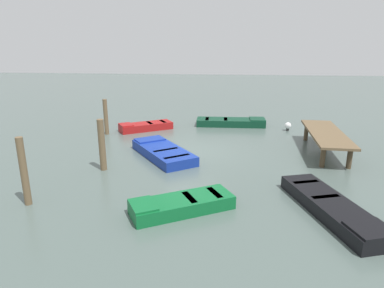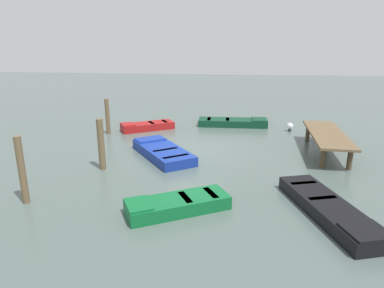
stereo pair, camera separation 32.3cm
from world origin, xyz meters
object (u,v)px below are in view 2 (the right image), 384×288
at_px(rowboat_black, 328,209).
at_px(marker_buoy, 290,126).
at_px(rowboat_blue, 162,152).
at_px(rowboat_red, 147,126).
at_px(mooring_piling_near_left, 101,144).
at_px(mooring_piling_mid_left, 22,170).
at_px(mooring_piling_mid_right, 108,117).
at_px(dock_segment, 327,136).
at_px(rowboat_dark_green, 233,122).
at_px(rowboat_green, 177,204).

distance_m(rowboat_black, marker_buoy, 9.81).
bearing_deg(rowboat_black, rowboat_blue, -146.20).
xyz_separation_m(rowboat_red, mooring_piling_near_left, (6.34, -0.17, 0.79)).
relative_size(mooring_piling_mid_left, mooring_piling_mid_right, 1.12).
bearing_deg(dock_segment, marker_buoy, -162.90).
bearing_deg(mooring_piling_mid_right, mooring_piling_near_left, 18.11).
bearing_deg(rowboat_black, rowboat_dark_green, 176.92).
distance_m(mooring_piling_mid_left, mooring_piling_near_left, 3.35).
bearing_deg(marker_buoy, rowboat_blue, -50.02).
distance_m(rowboat_green, mooring_piling_mid_left, 4.80).
xyz_separation_m(rowboat_black, mooring_piling_mid_right, (-8.04, -9.49, 0.74)).
xyz_separation_m(rowboat_green, marker_buoy, (-10.05, 4.71, 0.07)).
distance_m(rowboat_black, mooring_piling_mid_left, 9.09).
relative_size(rowboat_black, marker_buoy, 8.83).
distance_m(rowboat_red, mooring_piling_mid_left, 9.58).
bearing_deg(rowboat_blue, mooring_piling_near_left, 96.61).
bearing_deg(mooring_piling_mid_right, marker_buoy, 100.14).
xyz_separation_m(rowboat_dark_green, rowboat_red, (1.57, -4.85, 0.00)).
height_order(dock_segment, rowboat_dark_green, dock_segment).
xyz_separation_m(rowboat_dark_green, rowboat_green, (10.97, -1.56, 0.00)).
relative_size(mooring_piling_mid_left, mooring_piling_near_left, 1.06).
bearing_deg(rowboat_red, dock_segment, 127.62).
height_order(rowboat_dark_green, rowboat_black, same).
xyz_separation_m(dock_segment, rowboat_dark_green, (-4.81, -4.13, -0.61)).
bearing_deg(dock_segment, rowboat_black, -9.96).
distance_m(rowboat_blue, mooring_piling_mid_right, 5.09).
xyz_separation_m(rowboat_blue, rowboat_black, (4.63, 5.78, -0.00)).
bearing_deg(rowboat_black, dock_segment, 149.45).
bearing_deg(mooring_piling_mid_left, rowboat_blue, 146.43).
relative_size(rowboat_red, rowboat_green, 0.96).
distance_m(mooring_piling_near_left, mooring_piling_mid_right, 5.49).
height_order(dock_segment, rowboat_green, dock_segment).
height_order(rowboat_green, marker_buoy, marker_buoy).
distance_m(rowboat_red, rowboat_black, 11.91).
xyz_separation_m(rowboat_dark_green, mooring_piling_mid_left, (11.01, -6.28, 0.85)).
height_order(rowboat_dark_green, rowboat_red, same).
relative_size(rowboat_dark_green, rowboat_black, 0.96).
height_order(rowboat_green, mooring_piling_mid_left, mooring_piling_mid_left).
bearing_deg(rowboat_blue, marker_buoy, -85.54).
bearing_deg(mooring_piling_mid_right, rowboat_black, 49.74).
distance_m(rowboat_blue, mooring_piling_near_left, 2.81).
bearing_deg(rowboat_red, marker_buoy, 152.12).
relative_size(dock_segment, rowboat_red, 1.64).
distance_m(rowboat_dark_green, mooring_piling_mid_left, 12.70).
bearing_deg(mooring_piling_near_left, rowboat_red, 178.49).
height_order(mooring_piling_near_left, marker_buoy, mooring_piling_near_left).
height_order(rowboat_red, mooring_piling_near_left, mooring_piling_near_left).
distance_m(rowboat_red, rowboat_green, 9.96).
bearing_deg(dock_segment, mooring_piling_mid_left, -56.20).
bearing_deg(marker_buoy, rowboat_green, -25.13).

